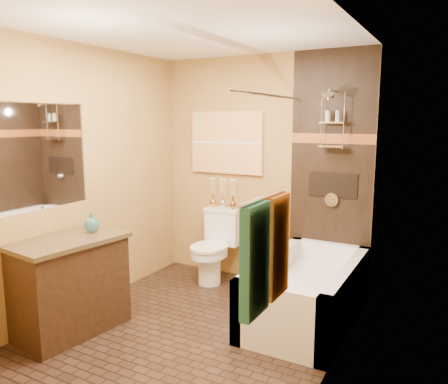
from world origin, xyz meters
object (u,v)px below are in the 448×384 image
Objects in this scene: bathtub at (307,296)px; sunset_painting at (226,143)px; vanity at (69,285)px; toilet at (215,245)px.

sunset_painting is at bearing 149.50° from bathtub.
toilet is at bearing 80.64° from vanity.
toilet is at bearing -90.00° from sunset_painting.
sunset_painting is 2.28m from vanity.
toilet is 1.72m from vanity.
vanity reaches higher than bathtub.
toilet is (-1.23, 0.46, 0.19)m from bathtub.
bathtub is at bearing -30.50° from sunset_painting.
bathtub is 1.50× the size of vanity.
sunset_painting reaches higher than toilet.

